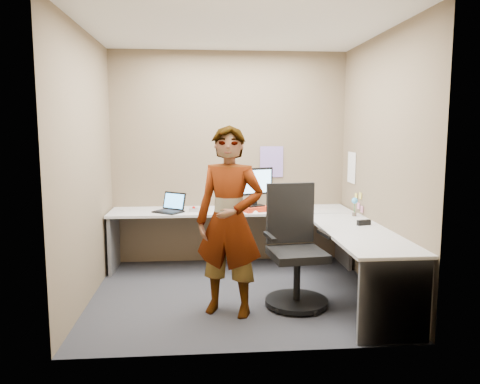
{
  "coord_description": "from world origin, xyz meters",
  "views": [
    {
      "loc": [
        -0.36,
        -4.72,
        1.73
      ],
      "look_at": [
        0.05,
        0.25,
        1.05
      ],
      "focal_mm": 35.0,
      "sensor_mm": 36.0,
      "label": 1
    }
  ],
  "objects": [
    {
      "name": "monitor",
      "position": [
        0.28,
        0.87,
        1.07
      ],
      "size": [
        0.46,
        0.24,
        0.47
      ],
      "rotation": [
        0.0,
        0.0,
        0.42
      ],
      "color": "black",
      "rests_on": "paper_ream"
    },
    {
      "name": "wall_right",
      "position": [
        1.5,
        0.0,
        1.35
      ],
      "size": [
        0.0,
        2.7,
        2.7
      ],
      "primitive_type": "plane",
      "rotation": [
        1.57,
        0.0,
        -1.57
      ],
      "color": "brown",
      "rests_on": "ground"
    },
    {
      "name": "trackball_mouse",
      "position": [
        -0.46,
        0.87,
        0.76
      ],
      "size": [
        0.12,
        0.08,
        0.07
      ],
      "color": "#B7B7BC",
      "rests_on": "desk"
    },
    {
      "name": "wall_left",
      "position": [
        -1.5,
        0.0,
        1.35
      ],
      "size": [
        0.0,
        2.7,
        2.7
      ],
      "primitive_type": "plane",
      "rotation": [
        1.57,
        0.0,
        1.57
      ],
      "color": "brown",
      "rests_on": "ground"
    },
    {
      "name": "origami",
      "position": [
        0.27,
        0.75,
        0.76
      ],
      "size": [
        0.1,
        0.1,
        0.06
      ],
      "primitive_type": "cone",
      "color": "white",
      "rests_on": "desk"
    },
    {
      "name": "sticky_note_a",
      "position": [
        1.49,
        0.55,
        0.95
      ],
      "size": [
        0.01,
        0.07,
        0.07
      ],
      "primitive_type": "cube",
      "color": "#F2E059",
      "rests_on": "wall_right"
    },
    {
      "name": "ceiling",
      "position": [
        0.0,
        0.0,
        2.7
      ],
      "size": [
        3.0,
        3.0,
        0.0
      ],
      "primitive_type": "plane",
      "rotation": [
        3.14,
        0.0,
        0.0
      ],
      "color": "white",
      "rests_on": "wall_back"
    },
    {
      "name": "sticky_note_b",
      "position": [
        1.49,
        0.6,
        0.82
      ],
      "size": [
        0.01,
        0.07,
        0.07
      ],
      "primitive_type": "cube",
      "color": "pink",
      "rests_on": "wall_right"
    },
    {
      "name": "stapler",
      "position": [
        1.32,
        -0.07,
        0.76
      ],
      "size": [
        0.16,
        0.08,
        0.05
      ],
      "primitive_type": "cube",
      "rotation": [
        0.0,
        0.0,
        0.26
      ],
      "color": "black",
      "rests_on": "desk"
    },
    {
      "name": "flower",
      "position": [
        1.39,
        0.44,
        0.87
      ],
      "size": [
        0.07,
        0.07,
        0.22
      ],
      "color": "brown",
      "rests_on": "desk"
    },
    {
      "name": "person",
      "position": [
        -0.11,
        -0.5,
        0.88
      ],
      "size": [
        0.75,
        0.63,
        1.76
      ],
      "primitive_type": "imported",
      "rotation": [
        0.0,
        0.0,
        -0.38
      ],
      "color": "#999399",
      "rests_on": "ground"
    },
    {
      "name": "sticky_note_c",
      "position": [
        1.49,
        0.48,
        0.8
      ],
      "size": [
        0.01,
        0.07,
        0.07
      ],
      "primitive_type": "cube",
      "color": "pink",
      "rests_on": "wall_right"
    },
    {
      "name": "wall_back",
      "position": [
        0.0,
        1.3,
        1.35
      ],
      "size": [
        3.0,
        0.0,
        3.0
      ],
      "primitive_type": "plane",
      "rotation": [
        1.57,
        0.0,
        0.0
      ],
      "color": "brown",
      "rests_on": "ground"
    },
    {
      "name": "ground",
      "position": [
        0.0,
        0.0,
        0.0
      ],
      "size": [
        3.0,
        3.0,
        0.0
      ],
      "primitive_type": "plane",
      "color": "#222327",
      "rests_on": "ground"
    },
    {
      "name": "laptop",
      "position": [
        -0.73,
        0.89,
        0.79
      ],
      "size": [
        0.42,
        0.41,
        0.23
      ],
      "rotation": [
        0.0,
        0.0,
        -0.63
      ],
      "color": "black",
      "rests_on": "desk"
    },
    {
      "name": "paper_ream",
      "position": [
        0.28,
        0.85,
        0.76
      ],
      "size": [
        0.37,
        0.33,
        0.06
      ],
      "primitive_type": "cube",
      "rotation": [
        0.0,
        0.0,
        0.42
      ],
      "color": "red",
      "rests_on": "desk"
    },
    {
      "name": "office_chair",
      "position": [
        0.55,
        -0.31,
        0.48
      ],
      "size": [
        0.63,
        0.62,
        1.17
      ],
      "rotation": [
        0.0,
        0.0,
        0.12
      ],
      "color": "black",
      "rests_on": "ground"
    },
    {
      "name": "sticky_note_d",
      "position": [
        1.49,
        0.7,
        0.92
      ],
      "size": [
        0.01,
        0.07,
        0.07
      ],
      "primitive_type": "cube",
      "color": "#F2E059",
      "rests_on": "wall_right"
    },
    {
      "name": "calendar_purple",
      "position": [
        0.55,
        1.29,
        1.3
      ],
      "size": [
        0.3,
        0.01,
        0.4
      ],
      "primitive_type": "cube",
      "color": "#846BB7",
      "rests_on": "wall_back"
    },
    {
      "name": "calendar_white",
      "position": [
        1.49,
        0.9,
        1.25
      ],
      "size": [
        0.01,
        0.28,
        0.38
      ],
      "primitive_type": "cube",
      "color": "white",
      "rests_on": "wall_right"
    },
    {
      "name": "desk",
      "position": [
        0.44,
        0.39,
        0.59
      ],
      "size": [
        2.98,
        2.58,
        0.73
      ],
      "color": "silver",
      "rests_on": "ground"
    }
  ]
}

